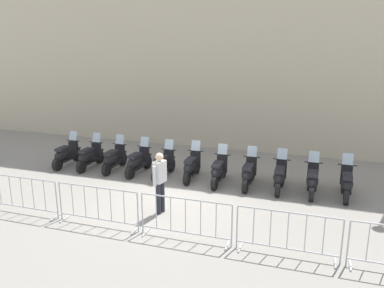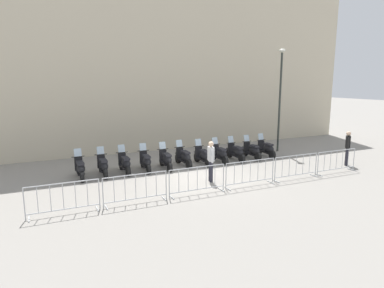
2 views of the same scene
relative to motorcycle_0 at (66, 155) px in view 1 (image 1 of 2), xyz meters
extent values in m
plane|color=gray|center=(4.60, -2.70, -0.45)|extent=(120.00, 120.00, 0.00)
cube|color=beige|center=(5.73, 4.62, 4.59)|extent=(28.04, 6.63, 10.09)
cylinder|color=black|center=(0.10, 0.69, -0.21)|extent=(0.21, 0.50, 0.48)
cylinder|color=black|center=(-0.08, -0.53, -0.21)|extent=(0.21, 0.50, 0.48)
cube|color=black|center=(0.01, 0.08, -0.17)|extent=(0.40, 0.90, 0.10)
ellipsoid|color=black|center=(-0.03, -0.20, 0.07)|extent=(0.48, 0.88, 0.40)
cube|color=black|center=(-0.02, -0.17, 0.29)|extent=(0.37, 0.63, 0.10)
cube|color=black|center=(0.08, 0.51, 0.10)|extent=(0.36, 0.19, 0.60)
cylinder|color=black|center=(0.08, 0.51, 0.43)|extent=(0.56, 0.12, 0.04)
cube|color=silver|center=(0.08, 0.56, 0.61)|extent=(0.34, 0.19, 0.35)
cube|color=black|center=(0.10, 0.69, 0.06)|extent=(0.25, 0.35, 0.06)
cylinder|color=black|center=(1.10, 0.58, -0.21)|extent=(0.22, 0.50, 0.48)
cylinder|color=black|center=(0.90, -0.65, -0.21)|extent=(0.22, 0.50, 0.48)
cube|color=black|center=(1.00, -0.04, -0.17)|extent=(0.42, 0.90, 0.10)
ellipsoid|color=black|center=(0.95, -0.31, 0.07)|extent=(0.49, 0.89, 0.40)
cube|color=black|center=(0.96, -0.28, 0.29)|extent=(0.37, 0.64, 0.10)
cube|color=black|center=(1.07, 0.39, 0.10)|extent=(0.36, 0.19, 0.60)
cylinder|color=black|center=(1.07, 0.39, 0.43)|extent=(0.56, 0.13, 0.04)
cube|color=silver|center=(1.08, 0.44, 0.61)|extent=(0.34, 0.19, 0.35)
cube|color=black|center=(1.10, 0.58, 0.06)|extent=(0.25, 0.35, 0.06)
cylinder|color=black|center=(2.07, 0.46, -0.21)|extent=(0.20, 0.49, 0.48)
cylinder|color=black|center=(1.90, -0.77, -0.21)|extent=(0.20, 0.49, 0.48)
cube|color=black|center=(1.98, -0.15, -0.17)|extent=(0.40, 0.90, 0.10)
ellipsoid|color=black|center=(1.95, -0.43, 0.07)|extent=(0.47, 0.88, 0.40)
cube|color=black|center=(1.95, -0.40, 0.29)|extent=(0.36, 0.63, 0.10)
cube|color=black|center=(2.04, 0.28, 0.10)|extent=(0.36, 0.19, 0.60)
cylinder|color=black|center=(2.04, 0.28, 0.43)|extent=(0.56, 0.11, 0.04)
cube|color=silver|center=(2.05, 0.33, 0.61)|extent=(0.34, 0.18, 0.35)
cube|color=black|center=(2.07, 0.46, 0.06)|extent=(0.24, 0.34, 0.06)
cylinder|color=black|center=(3.09, 0.25, -0.21)|extent=(0.24, 0.50, 0.48)
cylinder|color=black|center=(2.82, -0.96, -0.21)|extent=(0.24, 0.50, 0.48)
cube|color=black|center=(2.96, -0.35, -0.17)|extent=(0.46, 0.91, 0.10)
ellipsoid|color=black|center=(2.90, -0.62, 0.07)|extent=(0.54, 0.90, 0.40)
cube|color=black|center=(2.90, -0.59, 0.29)|extent=(0.41, 0.65, 0.10)
cube|color=black|center=(3.05, 0.07, 0.10)|extent=(0.36, 0.21, 0.60)
cylinder|color=black|center=(3.05, 0.07, 0.43)|extent=(0.55, 0.16, 0.04)
cube|color=silver|center=(3.06, 0.12, 0.61)|extent=(0.34, 0.21, 0.35)
cube|color=black|center=(3.09, 0.25, 0.06)|extent=(0.27, 0.36, 0.06)
cylinder|color=black|center=(4.05, 0.05, -0.21)|extent=(0.23, 0.50, 0.48)
cylinder|color=black|center=(3.81, -1.17, -0.21)|extent=(0.23, 0.50, 0.48)
cube|color=black|center=(3.93, -0.56, -0.17)|extent=(0.45, 0.91, 0.10)
ellipsoid|color=black|center=(3.87, -0.84, 0.07)|extent=(0.52, 0.89, 0.40)
cube|color=black|center=(3.88, -0.80, 0.29)|extent=(0.39, 0.64, 0.10)
cube|color=black|center=(4.01, -0.14, 0.10)|extent=(0.36, 0.20, 0.60)
cylinder|color=black|center=(4.01, -0.14, 0.43)|extent=(0.56, 0.15, 0.04)
cube|color=silver|center=(4.02, -0.09, 0.61)|extent=(0.34, 0.20, 0.35)
cube|color=black|center=(4.05, 0.05, 0.06)|extent=(0.26, 0.35, 0.06)
cylinder|color=black|center=(5.00, 0.04, -0.21)|extent=(0.19, 0.49, 0.48)
cylinder|color=black|center=(4.86, -1.19, -0.21)|extent=(0.19, 0.49, 0.48)
cube|color=black|center=(4.93, -0.58, -0.17)|extent=(0.38, 0.89, 0.10)
ellipsoid|color=black|center=(4.90, -0.85, 0.07)|extent=(0.45, 0.88, 0.40)
cube|color=black|center=(4.90, -0.82, 0.29)|extent=(0.35, 0.63, 0.10)
cube|color=black|center=(4.98, -0.15, 0.10)|extent=(0.35, 0.18, 0.60)
cylinder|color=black|center=(4.98, -0.15, 0.43)|extent=(0.56, 0.10, 0.04)
cube|color=silver|center=(4.98, -0.10, 0.61)|extent=(0.33, 0.17, 0.35)
cube|color=black|center=(5.00, 0.04, 0.06)|extent=(0.23, 0.34, 0.06)
cylinder|color=black|center=(5.97, -0.26, -0.21)|extent=(0.20, 0.49, 0.48)
cylinder|color=black|center=(5.80, -1.49, -0.21)|extent=(0.20, 0.49, 0.48)
cube|color=black|center=(5.89, -0.87, -0.17)|extent=(0.40, 0.90, 0.10)
ellipsoid|color=black|center=(5.85, -1.15, 0.07)|extent=(0.47, 0.88, 0.40)
cube|color=black|center=(5.85, -1.12, 0.29)|extent=(0.36, 0.63, 0.10)
cube|color=black|center=(5.95, -0.44, 0.10)|extent=(0.36, 0.19, 0.60)
cylinder|color=black|center=(5.95, -0.44, 0.43)|extent=(0.56, 0.11, 0.04)
cube|color=silver|center=(5.95, -0.39, 0.61)|extent=(0.34, 0.18, 0.35)
cube|color=black|center=(5.97, -0.26, 0.06)|extent=(0.24, 0.34, 0.06)
cylinder|color=black|center=(6.97, -0.37, -0.21)|extent=(0.21, 0.50, 0.48)
cylinder|color=black|center=(6.78, -1.59, -0.21)|extent=(0.21, 0.50, 0.48)
cube|color=black|center=(6.87, -0.98, -0.17)|extent=(0.41, 0.90, 0.10)
ellipsoid|color=black|center=(6.83, -1.26, 0.07)|extent=(0.48, 0.88, 0.40)
cube|color=black|center=(6.84, -1.22, 0.29)|extent=(0.37, 0.63, 0.10)
cube|color=black|center=(6.94, -0.55, 0.10)|extent=(0.36, 0.19, 0.60)
cylinder|color=black|center=(6.94, -0.55, 0.43)|extent=(0.56, 0.12, 0.04)
cube|color=silver|center=(6.95, -0.50, 0.61)|extent=(0.34, 0.19, 0.35)
cube|color=black|center=(6.97, -0.37, 0.06)|extent=(0.25, 0.35, 0.06)
cylinder|color=black|center=(7.94, -0.50, -0.21)|extent=(0.20, 0.49, 0.48)
cylinder|color=black|center=(7.77, -1.73, -0.21)|extent=(0.20, 0.49, 0.48)
cube|color=black|center=(7.86, -1.12, -0.17)|extent=(0.40, 0.90, 0.10)
ellipsoid|color=black|center=(7.82, -1.39, 0.07)|extent=(0.47, 0.88, 0.40)
cube|color=black|center=(7.82, -1.36, 0.29)|extent=(0.36, 0.63, 0.10)
cube|color=black|center=(7.92, -0.69, 0.10)|extent=(0.36, 0.18, 0.60)
cylinder|color=black|center=(7.92, -0.69, 0.43)|extent=(0.56, 0.11, 0.04)
cube|color=silver|center=(7.92, -0.64, 0.61)|extent=(0.34, 0.18, 0.35)
cube|color=black|center=(7.94, -0.50, 0.06)|extent=(0.24, 0.34, 0.06)
cylinder|color=black|center=(8.92, -0.68, -0.21)|extent=(0.20, 0.49, 0.48)
cylinder|color=black|center=(8.75, -1.91, -0.21)|extent=(0.20, 0.49, 0.48)
cube|color=black|center=(8.83, -1.29, -0.17)|extent=(0.40, 0.90, 0.10)
ellipsoid|color=black|center=(8.80, -1.57, 0.07)|extent=(0.47, 0.88, 0.40)
cube|color=black|center=(8.80, -1.54, 0.29)|extent=(0.36, 0.63, 0.10)
cube|color=black|center=(8.89, -0.86, 0.10)|extent=(0.36, 0.19, 0.60)
cylinder|color=black|center=(8.89, -0.86, 0.43)|extent=(0.56, 0.11, 0.04)
cube|color=silver|center=(8.90, -0.81, 0.61)|extent=(0.34, 0.18, 0.35)
cube|color=black|center=(8.92, -0.68, 0.06)|extent=(0.24, 0.34, 0.06)
cylinder|color=black|center=(9.93, -0.77, -0.21)|extent=(0.22, 0.50, 0.48)
cylinder|color=black|center=(9.72, -1.99, -0.21)|extent=(0.22, 0.50, 0.48)
cube|color=black|center=(9.82, -1.38, -0.17)|extent=(0.42, 0.90, 0.10)
ellipsoid|color=black|center=(9.78, -1.65, 0.07)|extent=(0.49, 0.89, 0.40)
cube|color=black|center=(9.78, -1.62, 0.29)|extent=(0.38, 0.64, 0.10)
cube|color=black|center=(9.90, -0.95, 0.10)|extent=(0.36, 0.19, 0.60)
cylinder|color=black|center=(9.90, -0.95, 0.43)|extent=(0.56, 0.13, 0.04)
cube|color=silver|center=(9.90, -0.90, 0.61)|extent=(0.34, 0.19, 0.35)
cube|color=black|center=(9.93, -0.77, 0.06)|extent=(0.25, 0.35, 0.06)
cube|color=#B2B5B7|center=(1.81, -4.26, -0.43)|extent=(0.11, 0.44, 0.04)
cylinder|color=#B2B5B7|center=(1.90, -4.27, 0.07)|extent=(0.04, 0.04, 1.05)
cylinder|color=#B2B5B7|center=(0.78, -4.10, 0.60)|extent=(2.24, 0.38, 0.04)
cylinder|color=#B2B5B7|center=(0.78, -4.10, -0.27)|extent=(2.24, 0.38, 0.04)
cylinder|color=#B2B5B7|center=(0.04, -3.99, 0.16)|extent=(0.02, 0.02, 0.87)
cylinder|color=#B2B5B7|center=(0.41, -4.04, 0.16)|extent=(0.02, 0.02, 0.87)
cylinder|color=#B2B5B7|center=(0.78, -4.10, 0.16)|extent=(0.02, 0.02, 0.87)
cylinder|color=#B2B5B7|center=(1.15, -4.16, 0.16)|extent=(0.02, 0.02, 0.87)
cylinder|color=#B2B5B7|center=(1.52, -4.22, 0.16)|extent=(0.02, 0.02, 0.87)
cube|color=#B2B5B7|center=(2.10, -4.31, -0.43)|extent=(0.11, 0.44, 0.04)
cube|color=#B2B5B7|center=(4.15, -4.62, -0.43)|extent=(0.11, 0.44, 0.04)
cylinder|color=#B2B5B7|center=(2.01, -4.29, 0.07)|extent=(0.04, 0.04, 1.05)
cylinder|color=#B2B5B7|center=(4.24, -4.63, 0.07)|extent=(0.04, 0.04, 1.05)
cylinder|color=#B2B5B7|center=(3.13, -4.46, 0.60)|extent=(2.24, 0.38, 0.04)
cylinder|color=#B2B5B7|center=(3.13, -4.46, -0.27)|extent=(2.24, 0.38, 0.04)
cylinder|color=#B2B5B7|center=(2.39, -4.35, 0.16)|extent=(0.02, 0.02, 0.87)
cylinder|color=#B2B5B7|center=(2.76, -4.41, 0.16)|extent=(0.02, 0.02, 0.87)
cylinder|color=#B2B5B7|center=(3.13, -4.46, 0.16)|extent=(0.02, 0.02, 0.87)
cylinder|color=#B2B5B7|center=(3.50, -4.52, 0.16)|extent=(0.02, 0.02, 0.87)
cylinder|color=#B2B5B7|center=(3.87, -4.58, 0.16)|extent=(0.02, 0.02, 0.87)
cube|color=#B2B5B7|center=(4.45, -4.67, -0.43)|extent=(0.11, 0.44, 0.04)
cube|color=#B2B5B7|center=(6.50, -4.98, -0.43)|extent=(0.11, 0.44, 0.04)
cylinder|color=#B2B5B7|center=(4.36, -4.65, 0.07)|extent=(0.04, 0.04, 1.05)
cylinder|color=#B2B5B7|center=(6.59, -5.00, 0.07)|extent=(0.04, 0.04, 1.05)
cylinder|color=#B2B5B7|center=(5.48, -4.82, 0.60)|extent=(2.24, 0.38, 0.04)
cylinder|color=#B2B5B7|center=(5.48, -4.82, -0.27)|extent=(2.24, 0.38, 0.04)
cylinder|color=#B2B5B7|center=(4.73, -4.71, 0.16)|extent=(0.02, 0.02, 0.87)
cylinder|color=#B2B5B7|center=(5.11, -4.77, 0.16)|extent=(0.02, 0.02, 0.87)
cylinder|color=#B2B5B7|center=(5.48, -4.82, 0.16)|extent=(0.02, 0.02, 0.87)
cylinder|color=#B2B5B7|center=(5.85, -4.88, 0.16)|extent=(0.02, 0.02, 0.87)
cylinder|color=#B2B5B7|center=(6.22, -4.94, 0.16)|extent=(0.02, 0.02, 0.87)
cube|color=#B2B5B7|center=(6.80, -5.03, -0.43)|extent=(0.11, 0.44, 0.04)
cube|color=#B2B5B7|center=(8.85, -5.34, -0.43)|extent=(0.11, 0.44, 0.04)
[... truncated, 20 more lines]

